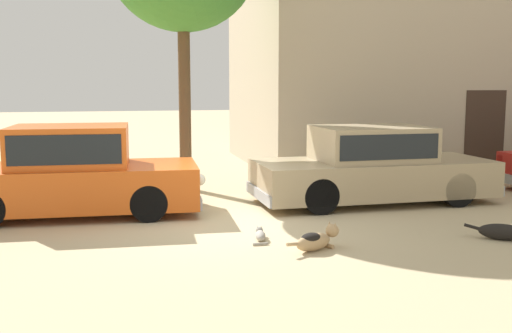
# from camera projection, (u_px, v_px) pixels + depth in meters

# --- Properties ---
(ground_plane) EXTENTS (80.00, 80.00, 0.00)m
(ground_plane) POSITION_uv_depth(u_px,v_px,m) (220.00, 224.00, 9.90)
(ground_plane) COLOR tan
(parked_sedan_nearest) EXTENTS (4.43, 1.90, 1.56)m
(parked_sedan_nearest) POSITION_uv_depth(u_px,v_px,m) (73.00, 172.00, 10.45)
(parked_sedan_nearest) COLOR #D15619
(parked_sedan_nearest) RESTS_ON ground_plane
(parked_sedan_second) EXTENTS (4.69, 1.88, 1.46)m
(parked_sedan_second) POSITION_uv_depth(u_px,v_px,m) (372.00, 165.00, 11.60)
(parked_sedan_second) COLOR tan
(parked_sedan_second) RESTS_ON ground_plane
(apartment_block) EXTENTS (15.22, 6.15, 9.02)m
(apartment_block) POSITION_uv_depth(u_px,v_px,m) (498.00, 7.00, 18.07)
(apartment_block) COLOR tan
(apartment_block) RESTS_ON ground_plane
(stray_dog_spotted) EXTENTS (0.93, 0.49, 0.35)m
(stray_dog_spotted) POSITION_uv_depth(u_px,v_px,m) (316.00, 239.00, 8.34)
(stray_dog_spotted) COLOR tan
(stray_dog_spotted) RESTS_ON ground_plane
(stray_dog_tan) EXTENTS (0.92, 0.69, 0.35)m
(stray_dog_tan) POSITION_uv_depth(u_px,v_px,m) (508.00, 231.00, 8.84)
(stray_dog_tan) COLOR black
(stray_dog_tan) RESTS_ON ground_plane
(stray_cat) EXTENTS (0.28, 0.57, 0.16)m
(stray_cat) POSITION_uv_depth(u_px,v_px,m) (260.00, 235.00, 8.89)
(stray_cat) COLOR gray
(stray_cat) RESTS_ON ground_plane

